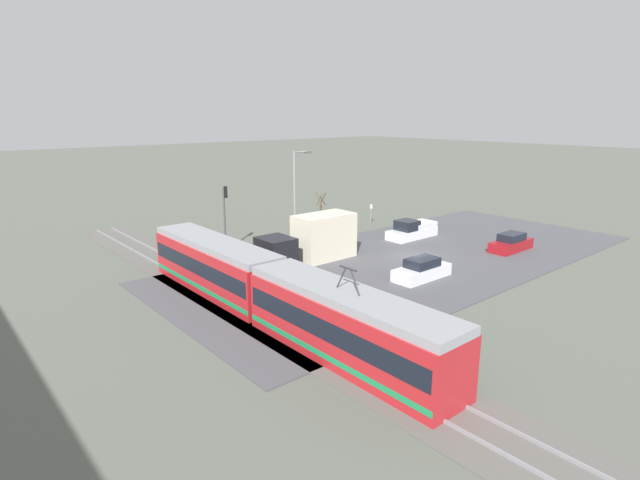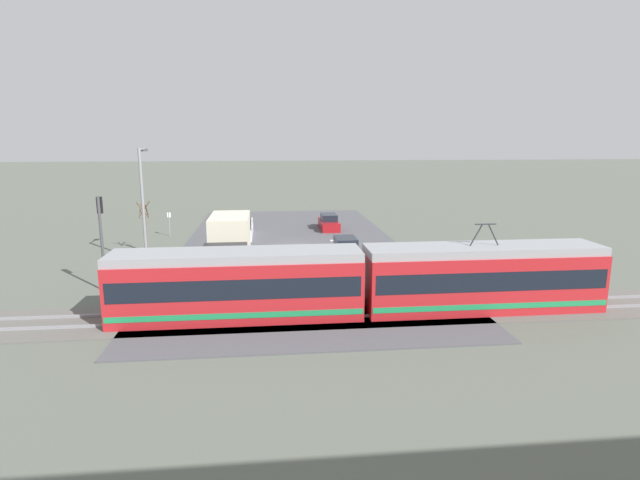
% 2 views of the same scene
% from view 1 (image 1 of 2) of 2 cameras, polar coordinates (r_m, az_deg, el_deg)
% --- Properties ---
extents(ground_plane, '(320.00, 320.00, 0.00)m').
position_cam_1_polar(ground_plane, '(41.03, 10.71, -2.03)').
color(ground_plane, '#565B51').
extents(road_surface, '(17.81, 40.97, 0.08)m').
position_cam_1_polar(road_surface, '(41.02, 10.71, -1.98)').
color(road_surface, '#4C4C51').
rests_on(road_surface, ground).
extents(rail_bed, '(53.45, 4.40, 0.22)m').
position_cam_1_polar(rail_bed, '(30.88, -8.52, -7.34)').
color(rail_bed, '#5B5954').
rests_on(rail_bed, ground).
extents(light_rail_tram, '(24.66, 2.82, 4.48)m').
position_cam_1_polar(light_rail_tram, '(28.13, -5.66, -5.82)').
color(light_rail_tram, '#B21E23').
rests_on(light_rail_tram, ground).
extents(box_truck, '(2.61, 8.24, 3.56)m').
position_cam_1_polar(box_truck, '(38.95, -0.81, -0.03)').
color(box_truck, black).
rests_on(box_truck, ground).
extents(pickup_truck, '(1.95, 5.28, 1.75)m').
position_cam_1_polar(pickup_truck, '(47.13, 10.38, 1.03)').
color(pickup_truck, silver).
rests_on(pickup_truck, ground).
extents(sedan_car_0, '(1.79, 4.53, 1.47)m').
position_cam_1_polar(sedan_car_0, '(35.73, 11.55, -3.37)').
color(sedan_car_0, silver).
rests_on(sedan_car_0, ground).
extents(sedan_car_1, '(1.70, 4.44, 1.48)m').
position_cam_1_polar(sedan_car_1, '(45.13, 21.00, -0.35)').
color(sedan_car_1, maroon).
rests_on(sedan_car_1, ground).
extents(traffic_light_pole, '(0.28, 0.47, 5.55)m').
position_cam_1_polar(traffic_light_pole, '(42.05, -10.81, 3.37)').
color(traffic_light_pole, '#47474C').
rests_on(traffic_light_pole, ground).
extents(street_tree, '(0.96, 0.80, 4.00)m').
position_cam_1_polar(street_tree, '(48.44, 0.09, 2.93)').
color(street_tree, brown).
rests_on(street_tree, ground).
extents(street_lamp_near_crossing, '(0.36, 1.95, 8.14)m').
position_cam_1_polar(street_lamp_near_crossing, '(44.96, -2.72, 5.76)').
color(street_lamp_near_crossing, gray).
rests_on(street_lamp_near_crossing, ground).
extents(no_parking_sign, '(0.32, 0.08, 2.18)m').
position_cam_1_polar(no_parking_sign, '(52.29, 5.84, 3.16)').
color(no_parking_sign, gray).
rests_on(no_parking_sign, ground).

